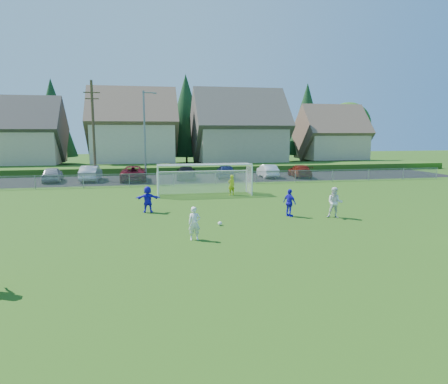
{
  "coord_description": "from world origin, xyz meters",
  "views": [
    {
      "loc": [
        -4.63,
        -15.08,
        4.95
      ],
      "look_at": [
        0.0,
        8.0,
        1.4
      ],
      "focal_mm": 32.0,
      "sensor_mm": 36.0,
      "label": 1
    }
  ],
  "objects": [
    {
      "name": "grass_embankment",
      "position": [
        0.0,
        35.0,
        0.4
      ],
      "size": [
        70.0,
        6.0,
        0.8
      ],
      "primitive_type": "cube",
      "color": "#1E420F",
      "rests_on": "ground"
    },
    {
      "name": "player_white_b",
      "position": [
        6.14,
        5.94,
        0.9
      ],
      "size": [
        1.09,
        1.0,
        1.8
      ],
      "primitive_type": "imported",
      "rotation": [
        0.0,
        0.0,
        -0.47
      ],
      "color": "white",
      "rests_on": "ground"
    },
    {
      "name": "player_blue_b",
      "position": [
        -4.47,
        9.74,
        0.82
      ],
      "size": [
        1.56,
        0.61,
        1.65
      ],
      "primitive_type": "imported",
      "rotation": [
        0.0,
        0.0,
        3.06
      ],
      "color": "#2316D4",
      "rests_on": "ground"
    },
    {
      "name": "soccer_ball",
      "position": [
        -0.75,
        5.37,
        0.11
      ],
      "size": [
        0.22,
        0.22,
        0.22
      ],
      "primitive_type": "sphere",
      "color": "white",
      "rests_on": "ground"
    },
    {
      "name": "utility_pole",
      "position": [
        -9.5,
        27.0,
        5.15
      ],
      "size": [
        1.6,
        0.26,
        10.0
      ],
      "color": "#473321",
      "rests_on": "ground"
    },
    {
      "name": "car_f",
      "position": [
        8.68,
        26.88,
        0.7
      ],
      "size": [
        1.62,
        4.3,
        1.4
      ],
      "primitive_type": "imported",
      "rotation": [
        0.0,
        0.0,
        3.11
      ],
      "color": "silver",
      "rests_on": "ground"
    },
    {
      "name": "streetlight",
      "position": [
        -4.45,
        26.0,
        4.84
      ],
      "size": [
        1.38,
        0.18,
        9.0
      ],
      "color": "slate",
      "rests_on": "ground"
    },
    {
      "name": "chainlink_fence",
      "position": [
        0.0,
        22.0,
        0.63
      ],
      "size": [
        52.06,
        0.06,
        1.2
      ],
      "color": "gray",
      "rests_on": "ground"
    },
    {
      "name": "tree_row",
      "position": [
        1.04,
        48.74,
        6.91
      ],
      "size": [
        65.98,
        12.36,
        13.8
      ],
      "color": "#382616",
      "rests_on": "ground"
    },
    {
      "name": "car_b",
      "position": [
        -9.99,
        27.28,
        0.78
      ],
      "size": [
        1.83,
        4.81,
        1.56
      ],
      "primitive_type": "imported",
      "rotation": [
        0.0,
        0.0,
        3.11
      ],
      "color": "#B9B9B9",
      "rests_on": "ground"
    },
    {
      "name": "car_a",
      "position": [
        -13.67,
        27.23,
        0.75
      ],
      "size": [
        2.15,
        4.53,
        1.49
      ],
      "primitive_type": "imported",
      "rotation": [
        0.0,
        0.0,
        3.23
      ],
      "color": "gray",
      "rests_on": "ground"
    },
    {
      "name": "soccer_goal",
      "position": [
        0.0,
        16.05,
        1.63
      ],
      "size": [
        7.42,
        1.9,
        2.5
      ],
      "color": "white",
      "rests_on": "ground"
    },
    {
      "name": "goalkeeper",
      "position": [
        2.09,
        15.42,
        0.81
      ],
      "size": [
        0.68,
        0.56,
        1.61
      ],
      "primitive_type": "imported",
      "rotation": [
        0.0,
        0.0,
        3.48
      ],
      "color": "#C8CE18",
      "rests_on": "ground"
    },
    {
      "name": "ground",
      "position": [
        0.0,
        0.0,
        0.0
      ],
      "size": [
        160.0,
        160.0,
        0.0
      ],
      "primitive_type": "plane",
      "color": "#193D0C",
      "rests_on": "ground"
    },
    {
      "name": "car_e",
      "position": [
        3.91,
        26.63,
        0.76
      ],
      "size": [
        2.19,
        4.59,
        1.51
      ],
      "primitive_type": "imported",
      "rotation": [
        0.0,
        0.0,
        3.05
      ],
      "color": "#121D42",
      "rests_on": "ground"
    },
    {
      "name": "car_g",
      "position": [
        12.23,
        26.33,
        0.68
      ],
      "size": [
        2.54,
        4.92,
        1.37
      ],
      "primitive_type": "imported",
      "rotation": [
        0.0,
        0.0,
        3.01
      ],
      "color": "#64170B",
      "rests_on": "ground"
    },
    {
      "name": "asphalt_lot",
      "position": [
        0.0,
        27.5,
        0.01
      ],
      "size": [
        60.0,
        60.0,
        0.0
      ],
      "primitive_type": "plane",
      "color": "black",
      "rests_on": "ground"
    },
    {
      "name": "houses_row",
      "position": [
        1.97,
        42.46,
        7.33
      ],
      "size": [
        53.9,
        11.45,
        13.27
      ],
      "color": "tan",
      "rests_on": "ground"
    },
    {
      "name": "car_c",
      "position": [
        -5.73,
        26.64,
        0.77
      ],
      "size": [
        2.55,
        5.52,
        1.53
      ],
      "primitive_type": "imported",
      "rotation": [
        0.0,
        0.0,
        3.14
      ],
      "color": "#540914",
      "rests_on": "ground"
    },
    {
      "name": "car_d",
      "position": [
        -0.34,
        26.58,
        0.7
      ],
      "size": [
        2.41,
        5.0,
        1.4
      ],
      "primitive_type": "imported",
      "rotation": [
        0.0,
        0.0,
        3.05
      ],
      "color": "black",
      "rests_on": "ground"
    },
    {
      "name": "player_white_a",
      "position": [
        -2.44,
        2.81,
        0.77
      ],
      "size": [
        0.58,
        0.39,
        1.55
      ],
      "primitive_type": "imported",
      "rotation": [
        0.0,
        0.0,
        0.04
      ],
      "color": "white",
      "rests_on": "ground"
    },
    {
      "name": "player_blue_a",
      "position": [
        3.71,
        6.85,
        0.82
      ],
      "size": [
        0.77,
        1.03,
        1.63
      ],
      "primitive_type": "imported",
      "rotation": [
        0.0,
        0.0,
        2.02
      ],
      "color": "#2316D4",
      "rests_on": "ground"
    }
  ]
}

